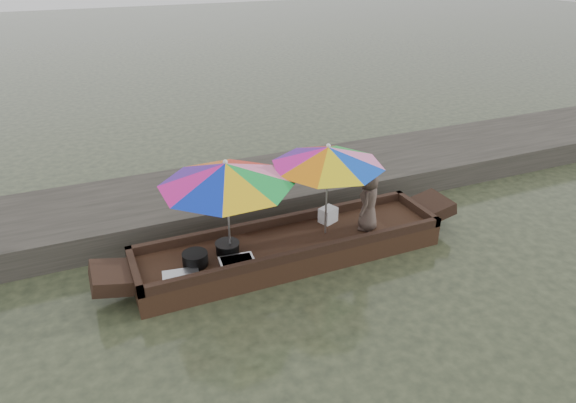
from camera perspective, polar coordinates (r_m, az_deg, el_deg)
name	(u,v)px	position (r m, az deg, el deg)	size (l,w,h in m)	color
water	(290,258)	(8.45, 0.27, -6.35)	(80.00, 80.00, 0.00)	#282E1F
dock	(246,192)	(10.13, -4.73, 1.11)	(22.00, 2.20, 0.50)	#2D2B26
boat_hull	(290,249)	(8.36, 0.27, -5.34)	(4.99, 1.20, 0.35)	black
cooking_pot	(195,259)	(7.74, -10.28, -6.29)	(0.38, 0.38, 0.20)	black
tray_crayfish	(237,263)	(7.67, -5.68, -6.77)	(0.52, 0.36, 0.09)	silver
tray_scallop	(181,277)	(7.51, -11.79, -8.22)	(0.52, 0.36, 0.06)	silver
charcoal_grill	(227,248)	(7.95, -6.74, -5.17)	(0.35, 0.35, 0.17)	black
supply_bag	(328,215)	(8.76, 4.47, -1.50)	(0.28, 0.22, 0.26)	silver
vendor	(369,201)	(8.46, 9.00, 0.07)	(0.50, 0.33, 1.03)	#4C3D35
umbrella_bow	(228,209)	(7.59, -6.69, -0.83)	(1.99, 1.99, 1.55)	red
umbrella_stern	(327,190)	(8.14, 4.32, 1.28)	(1.78, 1.78, 1.55)	green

